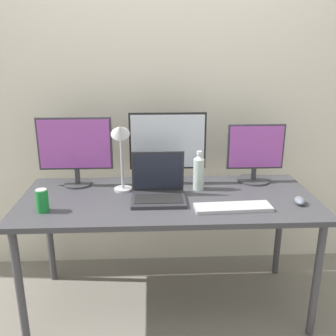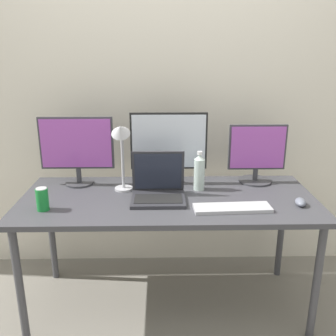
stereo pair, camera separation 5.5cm
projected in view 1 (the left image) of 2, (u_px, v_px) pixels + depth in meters
ground_plane at (168, 303)px, 2.43m from camera, size 16.00×16.00×0.00m
wall_back at (164, 90)px, 2.59m from camera, size 7.00×0.08×2.60m
work_desk at (168, 207)px, 2.22m from camera, size 1.73×0.74×0.74m
monitor_left at (75, 148)px, 2.33m from camera, size 0.46×0.18×0.44m
monitor_center at (168, 145)px, 2.36m from camera, size 0.48×0.19×0.46m
monitor_right at (255, 153)px, 2.41m from camera, size 0.37×0.22×0.38m
laptop_silver at (158, 188)px, 2.17m from camera, size 0.31×0.26×0.27m
keyboard_main at (233, 207)px, 2.04m from camera, size 0.42×0.14×0.02m
mouse_by_keyboard at (300, 201)px, 2.10m from camera, size 0.07×0.11×0.04m
water_bottle at (199, 172)px, 2.29m from camera, size 0.07×0.07×0.24m
soda_can_near_keyboard at (42, 201)px, 1.99m from camera, size 0.07×0.07×0.13m
desk_lamp at (121, 144)px, 2.18m from camera, size 0.11×0.18×0.45m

